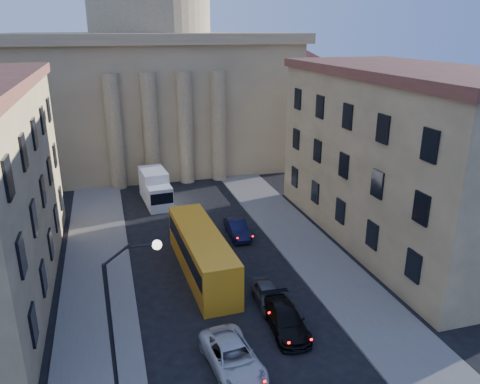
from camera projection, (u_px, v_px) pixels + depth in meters
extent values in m
cube|color=#625F59|center=(98.00, 303.00, 31.41)|extent=(5.00, 60.00, 0.15)
cube|color=#625F59|center=(328.00, 269.00, 35.87)|extent=(5.00, 60.00, 0.15)
cube|color=#877053|center=(155.00, 100.00, 65.47)|extent=(34.00, 26.00, 16.00)
cube|color=#877053|center=(151.00, 37.00, 62.69)|extent=(35.50, 27.50, 1.20)
cylinder|color=#877053|center=(149.00, 9.00, 61.50)|extent=(16.00, 16.00, 8.00)
cube|color=#877053|center=(298.00, 113.00, 69.99)|extent=(13.00, 13.00, 11.00)
cone|color=#552E24|center=(300.00, 62.00, 67.51)|extent=(26.02, 26.02, 4.00)
cylinder|color=#877053|center=(115.00, 132.00, 52.42)|extent=(1.80, 1.80, 13.00)
cylinder|color=#877053|center=(151.00, 130.00, 53.47)|extent=(1.80, 1.80, 13.00)
cylinder|color=#877053|center=(185.00, 128.00, 54.52)|extent=(1.80, 1.80, 13.00)
cylinder|color=#877053|center=(219.00, 127.00, 55.57)|extent=(1.80, 1.80, 13.00)
cube|color=tan|center=(403.00, 160.00, 39.44)|extent=(11.00, 26.00, 14.00)
cube|color=#552E24|center=(414.00, 71.00, 37.03)|extent=(11.60, 26.60, 0.80)
cylinder|color=black|center=(112.00, 342.00, 21.31)|extent=(0.20, 0.20, 8.00)
cylinder|color=black|center=(116.00, 255.00, 20.02)|extent=(1.30, 0.12, 0.96)
cylinder|color=black|center=(139.00, 246.00, 20.18)|extent=(1.30, 0.12, 0.12)
sphere|color=white|center=(157.00, 245.00, 20.39)|extent=(0.44, 0.44, 0.44)
imported|color=silver|center=(233.00, 357.00, 25.22)|extent=(3.01, 5.60, 1.50)
imported|color=black|center=(286.00, 320.00, 28.52)|extent=(2.32, 5.09, 1.45)
imported|color=#4A4A4F|center=(268.00, 295.00, 31.21)|extent=(1.82, 4.08, 1.36)
imported|color=black|center=(237.00, 229.00, 41.48)|extent=(1.61, 4.45, 1.46)
cube|color=orange|center=(202.00, 253.00, 34.92)|extent=(3.15, 11.95, 3.34)
cube|color=black|center=(201.00, 246.00, 34.74)|extent=(3.19, 11.31, 1.19)
cylinder|color=black|center=(202.00, 298.00, 31.11)|extent=(0.36, 1.09, 1.08)
cylinder|color=black|center=(233.00, 293.00, 31.75)|extent=(0.36, 1.09, 1.08)
cylinder|color=black|center=(177.00, 245.00, 38.83)|extent=(0.36, 1.09, 1.08)
cylinder|color=black|center=(202.00, 241.00, 39.47)|extent=(0.36, 1.09, 1.08)
cube|color=silver|center=(160.00, 198.00, 47.54)|extent=(2.58, 2.67, 2.48)
cube|color=black|center=(162.00, 199.00, 46.39)|extent=(2.28, 0.32, 1.14)
cube|color=silver|center=(154.00, 184.00, 49.81)|extent=(2.84, 4.53, 3.20)
cylinder|color=black|center=(151.00, 208.00, 47.08)|extent=(0.37, 0.95, 0.93)
cylinder|color=black|center=(171.00, 205.00, 47.78)|extent=(0.37, 0.95, 0.93)
cylinder|color=black|center=(144.00, 195.00, 50.72)|extent=(0.37, 0.95, 0.93)
cylinder|color=black|center=(162.00, 192.00, 51.42)|extent=(0.37, 0.95, 0.93)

